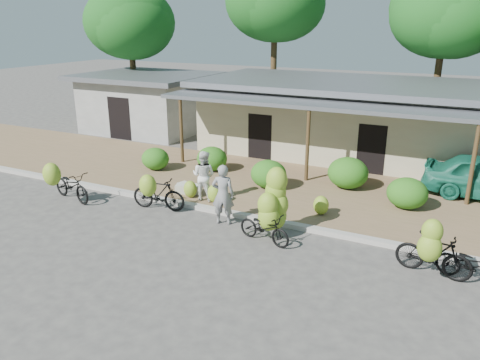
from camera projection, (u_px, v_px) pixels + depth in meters
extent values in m
plane|color=#464341|center=(234.00, 249.00, 12.78)|extent=(100.00, 100.00, 0.00)
cube|color=#866748|center=(296.00, 190.00, 17.01)|extent=(60.00, 6.00, 0.12)
cube|color=#A8A399|center=(263.00, 220.00, 14.46)|extent=(60.00, 0.25, 0.15)
cube|color=#BFB690|center=(341.00, 120.00, 21.62)|extent=(12.00, 6.00, 3.10)
cube|color=slate|center=(344.00, 84.00, 21.08)|extent=(13.00, 7.00, 0.25)
cube|color=black|center=(322.00, 144.00, 19.26)|extent=(1.40, 0.12, 2.20)
cube|color=slate|center=(317.00, 104.00, 17.79)|extent=(13.00, 2.00, 0.15)
cylinder|color=#503C20|center=(181.00, 132.00, 19.85)|extent=(0.14, 0.14, 2.85)
cylinder|color=#503C20|center=(307.00, 147.00, 17.50)|extent=(0.14, 0.14, 2.85)
cylinder|color=#503C20|center=(473.00, 167.00, 15.15)|extent=(0.14, 0.14, 2.85)
cube|color=#A1A19C|center=(148.00, 105.00, 26.26)|extent=(6.00, 5.00, 2.90)
cube|color=slate|center=(146.00, 76.00, 25.76)|extent=(7.00, 6.00, 0.25)
cube|color=black|center=(120.00, 118.00, 24.30)|extent=(1.40, 0.12, 2.20)
cylinder|color=#503C20|center=(133.00, 70.00, 28.48)|extent=(0.36, 0.36, 6.16)
ellipsoid|color=#134E17|center=(130.00, 22.00, 27.60)|extent=(5.34, 5.34, 4.27)
ellipsoid|color=#134E17|center=(126.00, 17.00, 27.97)|extent=(4.54, 4.54, 3.63)
cylinder|color=#503C20|center=(274.00, 61.00, 27.48)|extent=(0.36, 0.36, 7.38)
ellipsoid|color=#134E17|center=(275.00, 1.00, 26.42)|extent=(5.66, 5.66, 4.52)
cylinder|color=#503C20|center=(438.00, 74.00, 24.25)|extent=(0.36, 0.36, 6.60)
ellipsoid|color=#134E17|center=(446.00, 14.00, 23.31)|extent=(5.47, 5.47, 4.37)
ellipsoid|color=#134E17|center=(436.00, 8.00, 23.68)|extent=(4.65, 4.65, 3.72)
ellipsoid|color=#295914|center=(155.00, 159.00, 19.08)|extent=(1.16, 1.04, 0.90)
ellipsoid|color=#295914|center=(212.00, 159.00, 18.94)|extent=(1.26, 1.13, 0.98)
ellipsoid|color=#295914|center=(269.00, 174.00, 16.95)|extent=(1.32, 1.19, 1.03)
ellipsoid|color=#295914|center=(348.00, 173.00, 16.91)|extent=(1.46, 1.32, 1.14)
ellipsoid|color=#295914|center=(407.00, 193.00, 15.10)|extent=(1.30, 1.17, 1.01)
imported|color=black|center=(72.00, 186.00, 16.11)|extent=(2.09, 1.15, 1.04)
ellipsoid|color=#B0C631|center=(52.00, 174.00, 15.45)|extent=(0.63, 0.53, 0.78)
imported|color=black|center=(158.00, 194.00, 15.27)|extent=(1.90, 0.79, 1.11)
ellipsoid|color=#B0C631|center=(148.00, 185.00, 14.52)|extent=(0.57, 0.48, 0.71)
imported|color=black|center=(264.00, 228.00, 13.03)|extent=(1.75, 0.93, 0.87)
ellipsoid|color=#B0C631|center=(274.00, 215.00, 13.40)|extent=(0.71, 0.60, 0.89)
ellipsoid|color=#B0C631|center=(278.00, 204.00, 13.23)|extent=(0.62, 0.53, 0.78)
ellipsoid|color=#B0C631|center=(276.00, 191.00, 13.16)|extent=(0.61, 0.52, 0.76)
ellipsoid|color=#B0C631|center=(277.00, 180.00, 13.03)|extent=(0.62, 0.52, 0.77)
ellipsoid|color=#B0C631|center=(269.00, 218.00, 13.10)|extent=(0.63, 0.53, 0.78)
ellipsoid|color=#B0C631|center=(268.00, 205.00, 13.00)|extent=(0.59, 0.50, 0.74)
imported|color=black|center=(434.00, 255.00, 11.30)|extent=(1.87, 0.76, 1.09)
ellipsoid|color=#B0C631|center=(429.00, 248.00, 10.64)|extent=(0.55, 0.47, 0.68)
ellipsoid|color=#B0C631|center=(432.00, 231.00, 10.55)|extent=(0.47, 0.40, 0.59)
imported|color=black|center=(474.00, 265.00, 10.98)|extent=(1.84, 0.98, 0.92)
ellipsoid|color=#B0C631|center=(190.00, 189.00, 16.08)|extent=(0.47, 0.40, 0.59)
ellipsoid|color=#B0C631|center=(214.00, 194.00, 15.63)|extent=(0.50, 0.42, 0.62)
ellipsoid|color=#B0C631|center=(321.00, 205.00, 14.65)|extent=(0.49, 0.42, 0.61)
cube|color=beige|center=(188.00, 189.00, 16.55)|extent=(0.93, 0.64, 0.30)
cube|color=beige|center=(188.00, 188.00, 16.68)|extent=(0.83, 0.57, 0.28)
imported|color=gray|center=(223.00, 195.00, 14.08)|extent=(0.79, 0.63, 1.89)
imported|color=white|center=(204.00, 176.00, 15.70)|extent=(0.86, 0.68, 1.71)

